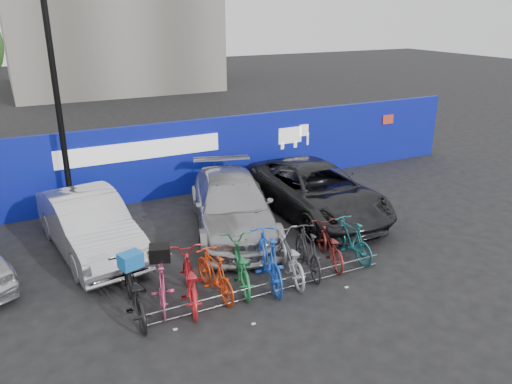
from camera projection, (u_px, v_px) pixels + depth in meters
ground at (258, 281)px, 11.07m from camera, size 100.00×100.00×0.00m
hoarding at (173, 160)px, 15.70m from camera, size 22.00×0.18×2.40m
lamppost at (58, 106)px, 13.14m from camera, size 0.25×0.50×6.11m
bike_rack at (271, 287)px, 10.51m from camera, size 5.60×0.03×0.30m
car_1 at (89, 224)px, 12.16m from camera, size 2.14×4.62×1.47m
car_2 at (232, 205)px, 13.36m from camera, size 3.33×5.37×1.45m
car_3 at (316, 190)px, 14.42m from camera, size 2.51×5.33×1.47m
bike_0 at (134, 291)px, 9.68m from camera, size 0.79×2.04×1.06m
bike_1 at (162, 282)px, 10.02m from camera, size 0.87×1.78×1.03m
bike_2 at (189, 279)px, 10.12m from camera, size 1.11×2.08×1.04m
bike_3 at (215, 274)px, 10.37m from camera, size 0.62×1.69×0.99m
bike_4 at (240, 264)px, 10.74m from camera, size 1.12×2.04×1.02m
bike_5 at (268, 259)px, 10.77m from camera, size 0.96×2.09×1.21m
bike_6 at (290, 257)px, 11.08m from camera, size 1.06×2.01×1.01m
bike_7 at (308, 251)px, 11.29m from camera, size 0.89×1.82×1.06m
bike_8 at (330, 245)px, 11.74m from camera, size 1.02×1.84×0.91m
bike_9 at (351, 239)px, 11.93m from camera, size 0.48×1.65×0.99m
cargo_crate at (131, 260)px, 9.45m from camera, size 0.49×0.42×0.29m
cargo_topcase at (160, 253)px, 9.79m from camera, size 0.49×0.47×0.30m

